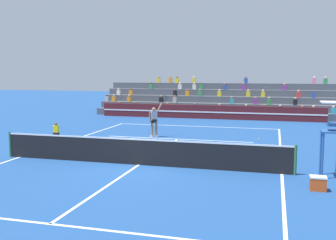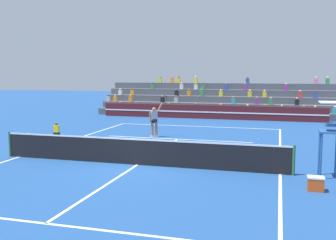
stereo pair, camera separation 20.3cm
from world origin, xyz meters
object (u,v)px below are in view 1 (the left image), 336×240
Objects in this scene: tennis_ball at (259,139)px; tennis_player at (154,120)px; ball_kid_courtside at (56,131)px; equipment_cooler at (318,183)px; umpire_chair at (333,129)px.

tennis_player is at bearing -173.48° from tennis_ball.
ball_kid_courtside is 0.35× the size of tennis_player.
tennis_ball is at bearing 103.36° from equipment_cooler.
ball_kid_courtside is 12.43× the size of tennis_ball.
tennis_ball is 0.14× the size of equipment_cooler.
tennis_ball is 9.46m from equipment_cooler.
equipment_cooler reaches higher than tennis_ball.
ball_kid_courtside is 5.68m from tennis_player.
ball_kid_courtside is 15.20m from equipment_cooler.
tennis_player is 11.73m from equipment_cooler.
tennis_player is at bearing 133.14° from equipment_cooler.
equipment_cooler is (-0.58, -1.76, -1.49)m from umpire_chair.
umpire_chair is 3.16× the size of ball_kid_courtside.
tennis_player reaches higher than ball_kid_courtside.
tennis_ball is at bearing 6.52° from tennis_player.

